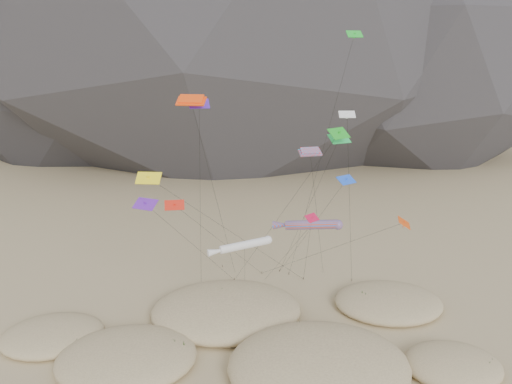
# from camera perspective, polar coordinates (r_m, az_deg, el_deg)

# --- Properties ---
(dunes) EXTENTS (48.19, 34.47, 4.19)m
(dunes) POSITION_cam_1_polar(r_m,az_deg,el_deg) (48.58, -0.85, -18.99)
(dunes) COLOR #CCB789
(dunes) RESTS_ON ground
(dune_grass) EXTENTS (41.99, 26.78, 1.50)m
(dune_grass) POSITION_cam_1_polar(r_m,az_deg,el_deg) (48.60, 0.86, -18.80)
(dune_grass) COLOR black
(dune_grass) RESTS_ON ground
(kite_stakes) EXTENTS (19.46, 6.31, 0.30)m
(kite_stakes) POSITION_cam_1_polar(r_m,az_deg,el_deg) (66.69, 1.36, -9.50)
(kite_stakes) COLOR #3F2D1E
(kite_stakes) RESTS_ON ground
(rainbow_tube_kite) EXTENTS (7.19, 11.68, 11.71)m
(rainbow_tube_kite) POSITION_cam_1_polar(r_m,az_deg,el_deg) (53.02, 6.09, -3.75)
(rainbow_tube_kite) COLOR red
(rainbow_tube_kite) RESTS_ON ground
(white_tube_kite) EXTENTS (6.99, 10.77, 9.65)m
(white_tube_kite) POSITION_cam_1_polar(r_m,az_deg,el_deg) (52.41, -1.63, -6.15)
(white_tube_kite) COLOR silver
(white_tube_kite) RESTS_ON ground
(orange_parafoil) EXTENTS (6.26, 15.47, 24.65)m
(orange_parafoil) POSITION_cam_1_polar(r_m,az_deg,el_deg) (47.68, -7.35, 10.07)
(orange_parafoil) COLOR #F8430D
(orange_parafoil) RESTS_ON ground
(multi_parafoil) EXTENTS (6.53, 14.81, 19.66)m
(multi_parafoil) POSITION_cam_1_polar(r_m,az_deg,el_deg) (48.46, 6.24, 4.32)
(multi_parafoil) COLOR #FF1A1E
(multi_parafoil) RESTS_ON ground
(delta_kites) EXTENTS (26.90, 19.20, 30.66)m
(delta_kites) POSITION_cam_1_polar(r_m,az_deg,el_deg) (50.30, 2.63, 3.15)
(delta_kites) COLOR green
(delta_kites) RESTS_ON ground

